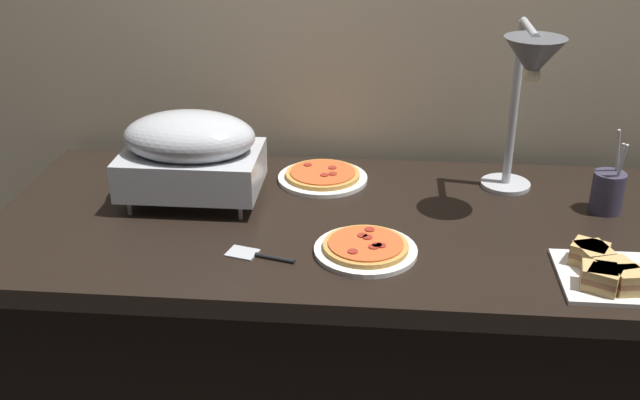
{
  "coord_description": "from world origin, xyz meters",
  "views": [
    {
      "loc": [
        0.06,
        -1.79,
        1.65
      ],
      "look_at": [
        -0.1,
        0.0,
        0.81
      ],
      "focal_mm": 42.94,
      "sensor_mm": 36.0,
      "label": 1
    }
  ],
  "objects": [
    {
      "name": "sandwich_platter",
      "position": [
        0.61,
        -0.27,
        0.78
      ],
      "size": [
        0.39,
        0.23,
        0.06
      ],
      "color": "white",
      "rests_on": "buffet_table"
    },
    {
      "name": "pizza_plate_center",
      "position": [
        0.03,
        -0.18,
        0.77
      ],
      "size": [
        0.25,
        0.25,
        0.03
      ],
      "color": "white",
      "rests_on": "buffet_table"
    },
    {
      "name": "utensil_holder",
      "position": [
        0.66,
        0.1,
        0.82
      ],
      "size": [
        0.08,
        0.08,
        0.23
      ],
      "color": "#383347",
      "rests_on": "buffet_table"
    },
    {
      "name": "back_wall",
      "position": [
        0.0,
        0.5,
        1.2
      ],
      "size": [
        4.4,
        0.04,
        2.4
      ],
      "primitive_type": "cube",
      "color": "#C6B593",
      "rests_on": "ground_plane"
    },
    {
      "name": "buffet_table",
      "position": [
        0.0,
        0.0,
        0.39
      ],
      "size": [
        1.9,
        0.84,
        0.76
      ],
      "color": "black",
      "rests_on": "ground_plane"
    },
    {
      "name": "chafing_dish",
      "position": [
        -0.45,
        0.07,
        0.9
      ],
      "size": [
        0.37,
        0.25,
        0.25
      ],
      "color": "#B7BABF",
      "rests_on": "buffet_table"
    },
    {
      "name": "serving_spatula",
      "position": [
        -0.23,
        -0.22,
        0.76
      ],
      "size": [
        0.17,
        0.08,
        0.01
      ],
      "color": "#B7BABF",
      "rests_on": "buffet_table"
    },
    {
      "name": "heat_lamp",
      "position": [
        0.41,
        0.09,
        1.13
      ],
      "size": [
        0.15,
        0.34,
        0.48
      ],
      "color": "#B7BABF",
      "rests_on": "buffet_table"
    },
    {
      "name": "pizza_plate_front",
      "position": [
        -0.11,
        0.24,
        0.77
      ],
      "size": [
        0.26,
        0.26,
        0.03
      ],
      "color": "white",
      "rests_on": "buffet_table"
    }
  ]
}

